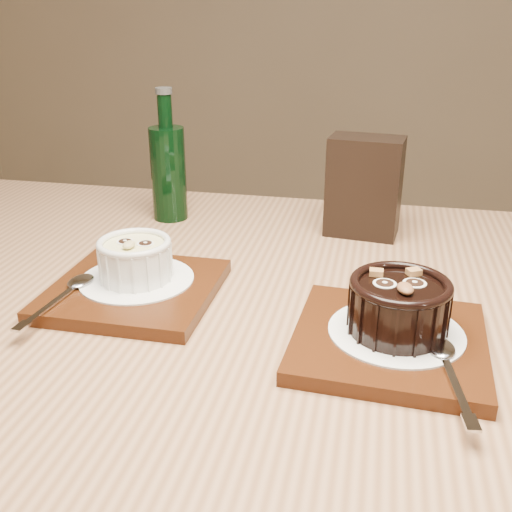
% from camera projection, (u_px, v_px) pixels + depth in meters
% --- Properties ---
extents(table, '(1.24, 0.86, 0.75)m').
position_uv_depth(table, '(266.00, 377.00, 0.69)').
color(table, brown).
rests_on(table, ground).
extents(tray_left, '(0.19, 0.19, 0.01)m').
position_uv_depth(tray_left, '(134.00, 290.00, 0.68)').
color(tray_left, '#421D0B').
rests_on(tray_left, table).
extents(doily_left, '(0.13, 0.13, 0.00)m').
position_uv_depth(doily_left, '(137.00, 279.00, 0.69)').
color(doily_left, white).
rests_on(doily_left, tray_left).
extents(ramekin_white, '(0.08, 0.08, 0.05)m').
position_uv_depth(ramekin_white, '(135.00, 258.00, 0.67)').
color(ramekin_white, silver).
rests_on(ramekin_white, doily_left).
extents(spoon_left, '(0.03, 0.13, 0.01)m').
position_uv_depth(spoon_left, '(63.00, 294.00, 0.64)').
color(spoon_left, silver).
rests_on(spoon_left, tray_left).
extents(tray_right, '(0.18, 0.18, 0.01)m').
position_uv_depth(tray_right, '(389.00, 341.00, 0.58)').
color(tray_right, '#421D0B').
rests_on(tray_right, table).
extents(doily_right, '(0.13, 0.13, 0.00)m').
position_uv_depth(doily_right, '(396.00, 332.00, 0.58)').
color(doily_right, white).
rests_on(doily_right, tray_right).
extents(ramekin_dark, '(0.10, 0.10, 0.06)m').
position_uv_depth(ramekin_dark, '(399.00, 304.00, 0.56)').
color(ramekin_dark, black).
rests_on(ramekin_dark, doily_right).
extents(spoon_right, '(0.05, 0.14, 0.01)m').
position_uv_depth(spoon_right, '(450.00, 369.00, 0.51)').
color(spoon_right, silver).
rests_on(spoon_right, tray_right).
extents(condiment_stand, '(0.10, 0.07, 0.14)m').
position_uv_depth(condiment_stand, '(364.00, 187.00, 0.84)').
color(condiment_stand, black).
rests_on(condiment_stand, table).
extents(green_bottle, '(0.05, 0.05, 0.20)m').
position_uv_depth(green_bottle, '(168.00, 170.00, 0.90)').
color(green_bottle, black).
rests_on(green_bottle, table).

